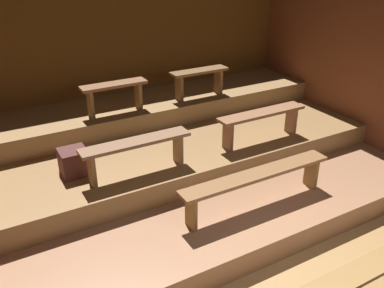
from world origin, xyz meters
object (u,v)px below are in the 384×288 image
Objects in this scene: bench_upper_left at (114,91)px; bench_floor_center at (354,279)px; wooden_crate_middle at (74,162)px; bench_middle_left at (136,148)px; bench_upper_right at (199,77)px; bench_middle_right at (262,119)px; bench_lower_center at (257,179)px.

bench_floor_center is at bearing -76.69° from bench_upper_left.
bench_upper_left reaches higher than wooden_crate_middle.
bench_upper_left is 2.98× the size of wooden_crate_middle.
bench_middle_left is (-1.13, 2.44, 0.59)m from bench_floor_center.
bench_middle_left is at bearing -141.25° from bench_upper_right.
bench_floor_center is 1.60× the size of bench_middle_left.
bench_middle_right is 1.42× the size of bench_upper_left.
bench_floor_center is 3.92m from bench_upper_right.
bench_upper_left is at bearing 103.31° from bench_floor_center.
bench_middle_right is at bearing -80.06° from bench_upper_right.
wooden_crate_middle is (-2.59, 0.38, -0.19)m from bench_middle_right.
bench_floor_center is 1.55m from bench_lower_center.
bench_upper_right is 2.59m from wooden_crate_middle.
bench_floor_center is 2.63m from bench_middle_right.
bench_middle_left is at bearing -99.94° from bench_upper_left.
bench_lower_center is 1.48× the size of bench_middle_right.
bench_upper_right reaches higher than bench_floor_center.
wooden_crate_middle is (-1.82, 1.31, 0.10)m from bench_lower_center.
wooden_crate_middle reaches higher than bench_lower_center.
bench_lower_center is at bearing -68.34° from bench_upper_left.
bench_middle_left is at bearing 140.87° from bench_lower_center.
bench_middle_right reaches higher than wooden_crate_middle.
bench_middle_right is 4.22× the size of wooden_crate_middle.
bench_middle_right reaches higher than bench_lower_center.
bench_middle_left is 2.17m from bench_upper_right.
bench_middle_right is at bearing 0.00° from bench_middle_left.
bench_upper_right is (1.68, 1.34, 0.29)m from bench_middle_left.
bench_upper_right reaches higher than bench_middle_right.
bench_upper_right is at bearing 0.00° from bench_upper_left.
bench_upper_right is at bearing 99.94° from bench_middle_right.
bench_floor_center is at bearing -65.14° from bench_middle_left.
bench_middle_left is 1.91m from bench_middle_right.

